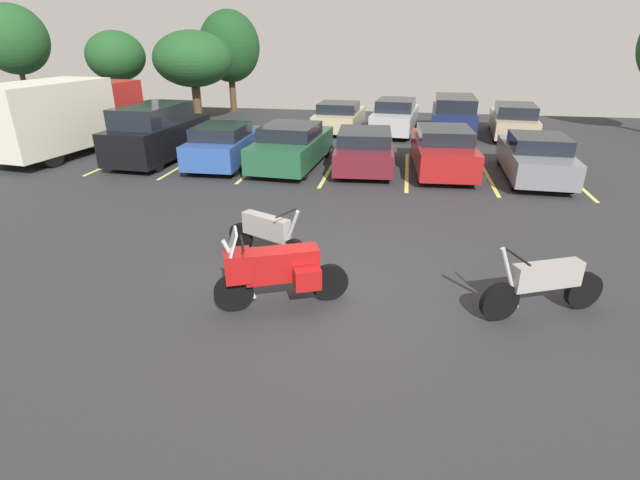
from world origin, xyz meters
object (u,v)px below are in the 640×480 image
Objects in this scene: car_blue at (225,145)px; car_maroon at (364,149)px; box_truck at (65,115)px; motorcycle_second at (267,234)px; car_green at (292,146)px; car_grey at (535,157)px; car_far_tan at (513,121)px; car_red at (443,150)px; car_far_silver at (395,117)px; car_far_champagne at (340,117)px; car_black at (158,133)px; car_far_navy at (453,115)px; motorcycle_third at (544,284)px; motorcycle_touring at (276,269)px.

car_maroon is (4.94, 0.42, -0.06)m from car_blue.
motorcycle_second is at bearing -37.95° from box_truck.
box_truck reaches higher than car_blue.
car_green is 2.55m from car_maroon.
car_grey is at bearing -4.38° from car_maroon.
car_green is at bearing 178.52° from car_grey.
car_far_tan reaches higher than car_maroon.
car_red is 6.88m from car_far_silver.
car_far_champagne is at bearing 178.03° from car_far_silver.
car_red is (10.30, 0.13, -0.26)m from car_black.
car_blue is 0.92× the size of car_maroon.
car_black reaches higher than car_far_tan.
car_far_tan is at bearing -2.19° from car_far_navy.
car_grey is 0.96× the size of car_far_navy.
car_red is at bearing -117.78° from car_far_tan.
motorcycle_third is at bearing -67.51° from car_maroon.
car_far_champagne is at bearing -179.10° from car_far_navy.
car_red is 1.07× the size of car_far_champagne.
motorcycle_touring is 1.96m from motorcycle_second.
car_blue reaches higher than car_grey.
car_maroon is at bearing 112.49° from motorcycle_third.
car_black is (-11.40, 8.96, 0.43)m from motorcycle_third.
car_far_tan is at bearing 81.24° from motorcycle_third.
car_green is at bearing -141.62° from car_far_tan.
car_far_champagne is (-5.54, 15.83, 0.10)m from motorcycle_third.
motorcycle_second is 8.73m from car_red.
car_blue is 10.50m from car_grey.
car_grey is at bearing -74.47° from car_far_navy.
box_truck reaches higher than motorcycle_second.
car_blue is (-3.59, 7.33, 0.17)m from motorcycle_second.
car_far_tan is at bearing 0.79° from car_far_silver.
box_truck is at bearing -152.76° from car_far_silver.
car_blue is 6.71m from box_truck.
motorcycle_touring reaches higher than motorcycle_second.
motorcycle_touring is at bearing -94.04° from car_maroon.
car_grey is (8.10, -0.21, -0.03)m from car_green.
car_blue is 7.62m from car_red.
car_far_champagne is 5.33m from car_far_navy.
car_maroon is 9.14m from car_far_tan.
car_far_tan is (11.14, 7.13, -0.01)m from car_blue.
car_far_navy is at bearing 40.43° from car_blue.
motorcycle_touring is at bearing -124.24° from car_grey.
car_far_champagne is (-4.44, 6.73, -0.06)m from car_red.
car_maroon is 1.03× the size of car_grey.
car_far_navy is at bearing 3.76° from car_far_silver.
motorcycle_touring is at bearing -104.45° from car_far_navy.
car_red reaches higher than motorcycle_second.
car_maroon is 0.95× the size of car_far_silver.
box_truck is (-9.80, -6.51, 0.84)m from car_far_champagne.
car_far_silver is at bearing 104.97° from car_red.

